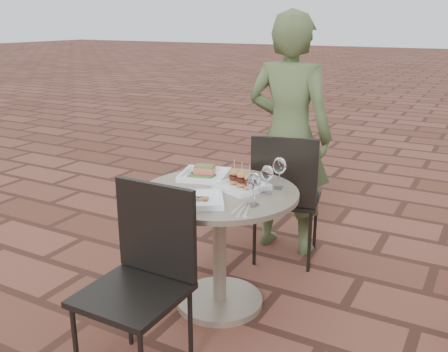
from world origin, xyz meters
The scene contains 13 objects.
ground centered at (0.00, 0.00, 0.00)m, with size 60.00×60.00×0.00m, color brown.
cafe_table centered at (0.16, 0.10, 0.48)m, with size 0.90×0.90×0.73m.
chair_far centered at (0.28, 0.80, 0.55)m, with size 0.53×0.53×0.93m.
chair_near centered at (0.12, -0.56, 0.55)m, with size 0.44×0.44×0.93m.
diner centered at (0.20, 1.05, 0.86)m, with size 0.63×0.41×1.72m, color #475730.
plate_salmon centered at (-0.04, 0.27, 0.75)m, with size 0.34×0.34×0.08m.
plate_sliders centered at (0.25, 0.19, 0.76)m, with size 0.32×0.32×0.16m.
plate_tuna centered at (0.15, -0.12, 0.75)m, with size 0.36×0.36×0.03m.
wine_glass_right centered at (0.43, -0.02, 0.86)m, with size 0.08×0.08×0.18m.
wine_glass_mid centered at (0.41, 0.18, 0.85)m, with size 0.07×0.07×0.16m.
wine_glass_far centered at (0.44, 0.30, 0.86)m, with size 0.08×0.08×0.18m.
steel_ramekin centered at (-0.12, 0.25, 0.75)m, with size 0.05×0.05×0.04m, color silver.
cutlery_set centered at (0.41, -0.09, 0.73)m, with size 0.09×0.21×0.00m, color silver, non-canonical shape.
Camera 1 is at (1.46, -2.22, 1.66)m, focal length 40.00 mm.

